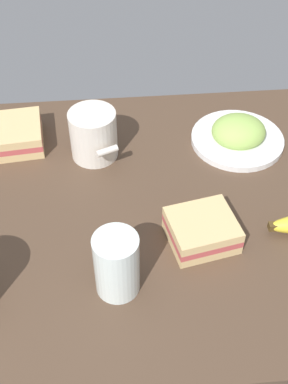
{
  "coord_description": "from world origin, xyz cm",
  "views": [
    {
      "loc": [
        -5.12,
        -57.0,
        62.45
      ],
      "look_at": [
        0.0,
        0.0,
        5.0
      ],
      "focal_mm": 45.94,
      "sensor_mm": 36.0,
      "label": 1
    }
  ],
  "objects_px": {
    "plate_of_food": "(238,135)",
    "sandwich_main": "(202,230)",
    "coffee_mug_milky": "(93,134)",
    "glass_of_milk": "(117,267)",
    "sandwich_side": "(10,135)"
  },
  "relations": [
    {
      "from": "sandwich_side",
      "to": "glass_of_milk",
      "type": "distance_m",
      "value": 0.39
    },
    {
      "from": "glass_of_milk",
      "to": "coffee_mug_milky",
      "type": "bearing_deg",
      "value": 95.26
    },
    {
      "from": "plate_of_food",
      "to": "sandwich_main",
      "type": "bearing_deg",
      "value": -115.39
    },
    {
      "from": "sandwich_side",
      "to": "glass_of_milk",
      "type": "relative_size",
      "value": 1.24
    },
    {
      "from": "plate_of_food",
      "to": "sandwich_side",
      "type": "height_order",
      "value": "plate_of_food"
    },
    {
      "from": "plate_of_food",
      "to": "sandwich_side",
      "type": "xyz_separation_m",
      "value": [
        -0.43,
        0.03,
        0.0
      ]
    },
    {
      "from": "coffee_mug_milky",
      "to": "glass_of_milk",
      "type": "bearing_deg",
      "value": -84.74
    },
    {
      "from": "coffee_mug_milky",
      "to": "glass_of_milk",
      "type": "height_order",
      "value": "glass_of_milk"
    },
    {
      "from": "sandwich_side",
      "to": "glass_of_milk",
      "type": "bearing_deg",
      "value": -61.39
    },
    {
      "from": "coffee_mug_milky",
      "to": "glass_of_milk",
      "type": "xyz_separation_m",
      "value": [
        0.03,
        -0.3,
        -0.0
      ]
    },
    {
      "from": "plate_of_food",
      "to": "sandwich_side",
      "type": "bearing_deg",
      "value": 175.84
    },
    {
      "from": "coffee_mug_milky",
      "to": "sandwich_side",
      "type": "bearing_deg",
      "value": 164.77
    },
    {
      "from": "sandwich_main",
      "to": "glass_of_milk",
      "type": "distance_m",
      "value": 0.16
    },
    {
      "from": "coffee_mug_milky",
      "to": "sandwich_main",
      "type": "relative_size",
      "value": 0.94
    },
    {
      "from": "plate_of_food",
      "to": "sandwich_side",
      "type": "distance_m",
      "value": 0.43
    }
  ]
}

